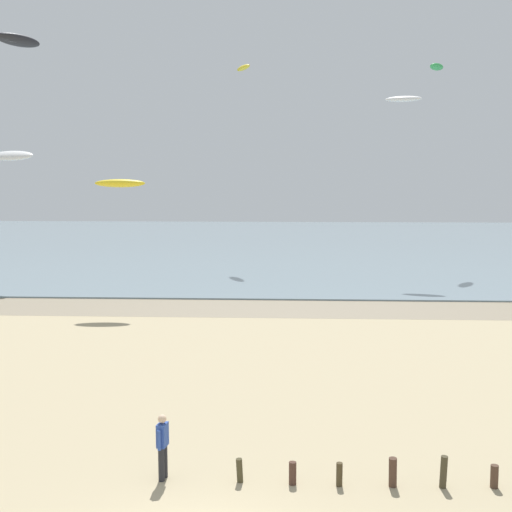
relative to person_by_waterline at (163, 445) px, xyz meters
name	(u,v)px	position (x,y,z in m)	size (l,w,h in m)	color
wet_sand_strip	(255,308)	(1.31, 21.82, -0.91)	(120.00, 5.19, 0.01)	gray
sea	(270,243)	(1.31, 59.42, -0.87)	(160.00, 70.00, 0.10)	gray
person_by_waterline	(163,445)	(0.00, 0.00, 0.00)	(0.28, 0.56, 1.71)	#232328
kite_aloft_0	(404,99)	(11.90, 34.63, 12.59)	(2.76, 0.88, 0.44)	white
kite_aloft_1	(243,68)	(-0.72, 43.08, 16.34)	(2.61, 0.84, 0.42)	yellow
kite_aloft_2	(18,40)	(-11.89, 21.03, 14.34)	(3.10, 0.99, 0.50)	black
kite_aloft_3	(437,67)	(15.71, 41.07, 15.96)	(2.59, 0.83, 0.41)	green
kite_aloft_4	(120,183)	(-6.56, 21.91, 6.41)	(2.93, 0.94, 0.47)	yellow
kite_aloft_5	(11,156)	(-16.55, 30.37, 8.27)	(3.59, 1.15, 0.57)	white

